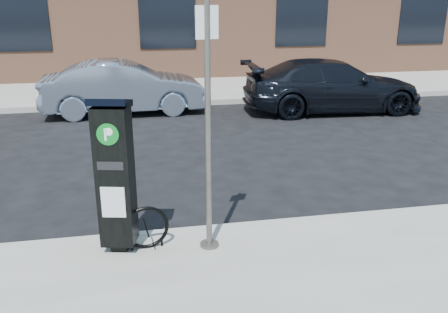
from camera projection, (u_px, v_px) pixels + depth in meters
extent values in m
plane|color=black|center=(244.00, 234.00, 6.33)|extent=(120.00, 120.00, 0.00)
cube|color=gray|center=(166.00, 73.00, 19.33)|extent=(60.00, 12.00, 0.15)
cube|color=#9E9B93|center=(244.00, 229.00, 6.29)|extent=(60.00, 0.12, 0.16)
cube|color=#9E9B93|center=(181.00, 103.00, 13.77)|extent=(60.00, 0.12, 0.16)
cube|color=black|center=(121.00, 244.00, 5.65)|extent=(0.23, 0.23, 0.10)
cube|color=black|center=(115.00, 177.00, 5.38)|extent=(0.45, 0.41, 1.64)
cube|color=black|center=(110.00, 103.00, 5.10)|extent=(0.50, 0.46, 0.15)
cylinder|color=#086219|center=(108.00, 134.00, 5.04)|extent=(0.24, 0.07, 0.24)
cube|color=white|center=(108.00, 134.00, 5.04)|extent=(0.09, 0.03, 0.13)
cube|color=silver|center=(113.00, 202.00, 5.29)|extent=(0.26, 0.07, 0.37)
cube|color=black|center=(110.00, 166.00, 5.15)|extent=(0.28, 0.07, 0.10)
cylinder|color=#504A46|center=(209.00, 244.00, 5.72)|extent=(0.23, 0.23, 0.03)
cylinder|color=#504A46|center=(208.00, 133.00, 5.27)|extent=(0.07, 0.07, 2.83)
cube|color=silver|center=(207.00, 22.00, 4.89)|extent=(0.25, 0.07, 0.34)
torus|color=black|center=(146.00, 228.00, 5.59)|extent=(0.54, 0.10, 0.54)
cylinder|color=black|center=(132.00, 246.00, 5.61)|extent=(0.03, 0.03, 0.11)
cylinder|color=black|center=(162.00, 242.00, 5.71)|extent=(0.03, 0.03, 0.11)
imported|color=gray|center=(124.00, 87.00, 12.71)|extent=(4.36, 1.66, 1.42)
imported|color=black|center=(332.00, 86.00, 12.98)|extent=(4.97, 2.22, 1.41)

